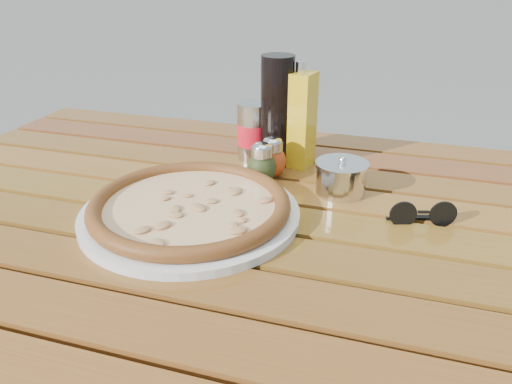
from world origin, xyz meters
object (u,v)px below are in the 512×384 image
(table, at_px, (253,251))
(olive_oil_cruet, at_px, (299,119))
(dark_bottle, at_px, (277,111))
(plate, at_px, (190,214))
(pizza, at_px, (190,205))
(soda_can, at_px, (253,132))
(pepper_shaker, at_px, (272,158))
(oregano_shaker, at_px, (262,164))
(parmesan_tin, at_px, (341,177))
(sunglasses, at_px, (422,215))

(table, height_order, olive_oil_cruet, olive_oil_cruet)
(dark_bottle, xyz_separation_m, olive_oil_cruet, (0.04, 0.00, -0.01))
(plate, distance_m, olive_oil_cruet, 0.31)
(pizza, distance_m, soda_can, 0.29)
(table, height_order, pepper_shaker, pepper_shaker)
(soda_can, bearing_deg, pepper_shaker, -50.83)
(oregano_shaker, height_order, parmesan_tin, oregano_shaker)
(pizza, xyz_separation_m, sunglasses, (0.36, 0.09, -0.01))
(plate, height_order, pepper_shaker, pepper_shaker)
(plate, xyz_separation_m, soda_can, (0.02, 0.28, 0.05))
(pizza, bearing_deg, plate, 180.00)
(sunglasses, bearing_deg, dark_bottle, 130.53)
(oregano_shaker, xyz_separation_m, olive_oil_cruet, (0.04, 0.11, 0.06))
(dark_bottle, bearing_deg, soda_can, 170.87)
(plate, xyz_separation_m, pepper_shaker, (0.08, 0.20, 0.03))
(oregano_shaker, relative_size, olive_oil_cruet, 0.39)
(olive_oil_cruet, bearing_deg, parmesan_tin, -46.45)
(olive_oil_cruet, bearing_deg, table, -95.88)
(plate, relative_size, parmesan_tin, 3.07)
(pepper_shaker, height_order, soda_can, soda_can)
(dark_bottle, distance_m, olive_oil_cruet, 0.05)
(pizza, relative_size, parmesan_tin, 3.04)
(table, relative_size, soda_can, 11.67)
(soda_can, bearing_deg, oregano_shaker, -65.07)
(pizza, xyz_separation_m, pepper_shaker, (0.08, 0.20, 0.02))
(pepper_shaker, distance_m, olive_oil_cruet, 0.10)
(table, xyz_separation_m, plate, (-0.09, -0.04, 0.08))
(oregano_shaker, relative_size, parmesan_tin, 0.70)
(pizza, relative_size, pepper_shaker, 4.35)
(pizza, height_order, pepper_shaker, pepper_shaker)
(parmesan_tin, bearing_deg, table, -136.33)
(soda_can, bearing_deg, parmesan_tin, -29.61)
(pizza, relative_size, soda_can, 2.97)
(parmesan_tin, relative_size, sunglasses, 1.08)
(plate, distance_m, sunglasses, 0.38)
(table, bearing_deg, plate, -154.26)
(table, xyz_separation_m, sunglasses, (0.27, 0.05, 0.09))
(olive_oil_cruet, xyz_separation_m, parmesan_tin, (0.10, -0.11, -0.07))
(parmesan_tin, bearing_deg, dark_bottle, 144.49)
(sunglasses, bearing_deg, pepper_shaker, 140.62)
(pizza, xyz_separation_m, dark_bottle, (0.07, 0.27, 0.09))
(plate, xyz_separation_m, olive_oil_cruet, (0.12, 0.28, 0.09))
(soda_can, bearing_deg, dark_bottle, -9.13)
(table, relative_size, parmesan_tin, 11.95)
(pepper_shaker, relative_size, olive_oil_cruet, 0.39)
(oregano_shaker, bearing_deg, olive_oil_cruet, 67.80)
(soda_can, height_order, sunglasses, soda_can)
(pepper_shaker, relative_size, soda_can, 0.68)
(plate, distance_m, oregano_shaker, 0.19)
(olive_oil_cruet, distance_m, sunglasses, 0.32)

